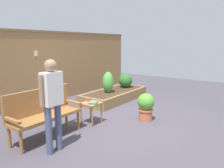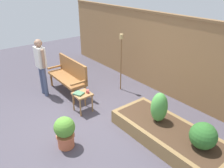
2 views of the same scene
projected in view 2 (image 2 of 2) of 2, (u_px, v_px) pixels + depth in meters
The scene contains 12 objects.
ground_plane at pixel (80, 122), 5.04m from camera, with size 14.00×14.00×0.00m, color #47424C.
fence_back at pixel (161, 54), 6.00m from camera, with size 8.40×0.14×2.16m.
garden_bench at pixel (69, 74), 6.17m from camera, with size 1.44×0.48×0.94m.
side_table at pixel (82, 97), 5.30m from camera, with size 0.40×0.40×0.48m.
cup_on_table at pixel (88, 91), 5.28m from camera, with size 0.11×0.08×0.08m.
book_on_table at pixel (79, 93), 5.23m from camera, with size 0.22×0.19×0.04m, color #4C7A56.
potted_boxwood at pixel (65, 131), 4.18m from camera, with size 0.40×0.40×0.65m.
raised_planter_bed at pixel (168, 135), 4.42m from camera, with size 2.40×1.00×0.30m.
shrub_near_bench at pixel (159, 107), 4.45m from camera, with size 0.34×0.34×0.64m.
shrub_far_corner at pixel (203, 136), 3.79m from camera, with size 0.47×0.47×0.47m.
tiki_torch at pixel (121, 52), 6.04m from camera, with size 0.10×0.10×1.62m.
person_by_bench at pixel (41, 63), 5.84m from camera, with size 0.47×0.20×1.56m.
Camera 2 is at (3.71, -2.00, 2.98)m, focal length 35.76 mm.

